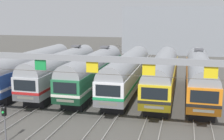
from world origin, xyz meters
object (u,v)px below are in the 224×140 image
Objects in this scene: commuter_train_white at (127,72)px; catenary_gantry at (66,70)px; commuter_train_green at (94,70)px; yard_signal_mast at (4,118)px; commuter_train_stainless at (62,69)px; commuter_train_yellow at (162,73)px; commuter_train_blue at (32,67)px; commuter_train_orange at (200,75)px.

catenary_gantry is at bearing -98.64° from commuter_train_white.
yard_signal_mast is at bearing -97.53° from commuter_train_green.
yard_signal_mast is (2.05, -15.51, -0.76)m from commuter_train_stainless.
commuter_train_yellow is at bearing -0.02° from commuter_train_stainless.
commuter_train_blue is at bearing 180.00° from commuter_train_white.
commuter_train_stainless reaches higher than yard_signal_mast.
commuter_train_stainless is 16.40m from commuter_train_orange.
commuter_train_blue is 1.00× the size of commuter_train_orange.
catenary_gantry reaches higher than commuter_train_orange.
commuter_train_green is 1.00× the size of commuter_train_yellow.
commuter_train_orange is at bearing 0.03° from commuter_train_white.
commuter_train_stainless is 4.10m from commuter_train_green.
commuter_train_yellow is 1.00× the size of commuter_train_orange.
commuter_train_white is at bearing 81.36° from catenary_gantry.
commuter_train_stainless is 12.30m from commuter_train_yellow.
commuter_train_orange is at bearing 0.00° from commuter_train_green.
commuter_train_stainless is at bearing 180.00° from commuter_train_orange.
commuter_train_white is 16.70m from yard_signal_mast.
commuter_train_white is (4.10, -0.00, -0.00)m from commuter_train_green.
commuter_train_stainless reaches higher than commuter_train_white.
commuter_train_orange is (16.40, 0.00, 0.00)m from commuter_train_stainless.
commuter_train_yellow is (16.40, 0.00, 0.00)m from commuter_train_blue.
commuter_train_white is 0.70× the size of catenary_gantry.
commuter_train_white is 13.91m from catenary_gantry.
catenary_gantry reaches higher than commuter_train_stainless.
commuter_train_yellow is 0.70× the size of catenary_gantry.
commuter_train_green is 12.30m from commuter_train_orange.
commuter_train_blue is 1.00× the size of commuter_train_white.
yard_signal_mast is at bearing -82.47° from commuter_train_stainless.
yard_signal_mast is (-2.05, -15.51, -0.76)m from commuter_train_green.
commuter_train_yellow reaches higher than yard_signal_mast.
commuter_train_blue is at bearing 127.22° from catenary_gantry.
catenary_gantry is at bearing -127.22° from commuter_train_orange.
catenary_gantry is (2.05, -13.50, 2.66)m from commuter_train_green.
commuter_train_orange is at bearing 0.06° from commuter_train_yellow.
commuter_train_stainless is 15.07m from catenary_gantry.
commuter_train_green is (4.10, 0.00, 0.00)m from commuter_train_stainless.
commuter_train_green is 8.20m from commuter_train_yellow.
commuter_train_green is 6.56× the size of yard_signal_mast.
commuter_train_green is 0.70× the size of catenary_gantry.
commuter_train_green reaches higher than commuter_train_blue.
catenary_gantry is at bearing -65.50° from commuter_train_stainless.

